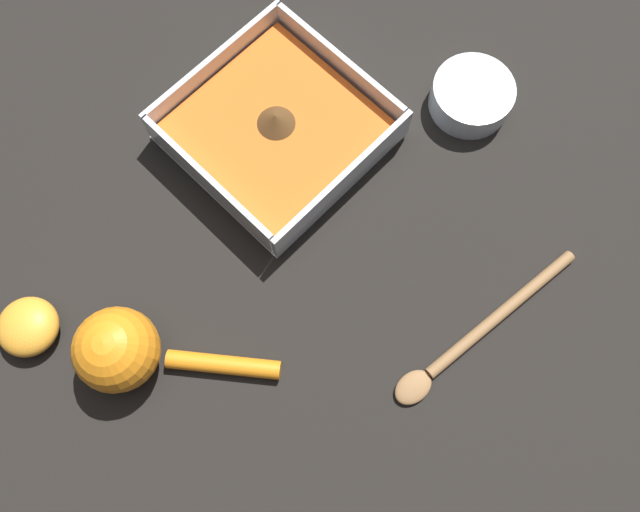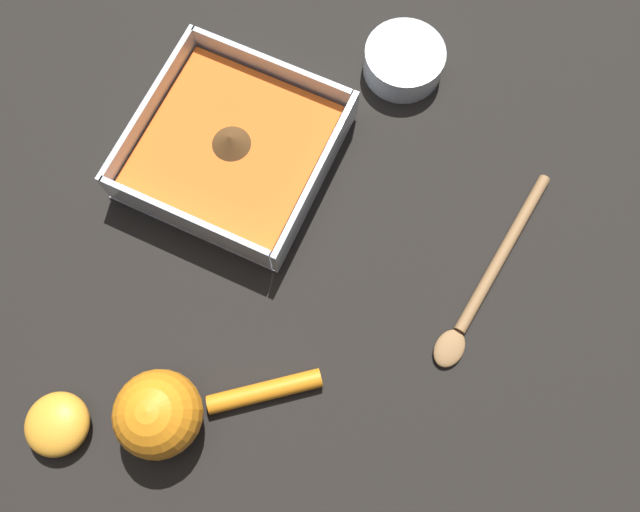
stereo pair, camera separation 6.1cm
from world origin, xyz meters
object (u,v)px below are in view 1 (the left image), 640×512
at_px(spice_bowl, 471,97).
at_px(lemon_squeezer, 124,351).
at_px(wooden_spoon, 477,334).
at_px(square_dish, 278,130).
at_px(lemon_half, 28,327).

bearing_deg(spice_bowl, lemon_squeezer, 173.38).
relative_size(lemon_squeezer, wooden_spoon, 0.70).
xyz_separation_m(square_dish, spice_bowl, (0.18, -0.12, -0.00)).
relative_size(spice_bowl, wooden_spoon, 0.38).
bearing_deg(lemon_half, spice_bowl, -16.10).
relative_size(square_dish, spice_bowl, 2.22).
relative_size(square_dish, lemon_half, 3.32).
distance_m(square_dish, spice_bowl, 0.21).
height_order(spice_bowl, lemon_half, same).
bearing_deg(square_dish, wooden_spoon, -93.12).
height_order(square_dish, spice_bowl, square_dish).
xyz_separation_m(lemon_squeezer, wooden_spoon, (0.25, -0.22, -0.03)).
relative_size(spice_bowl, lemon_squeezer, 0.54).
height_order(spice_bowl, wooden_spoon, spice_bowl).
height_order(lemon_half, wooden_spoon, lemon_half).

